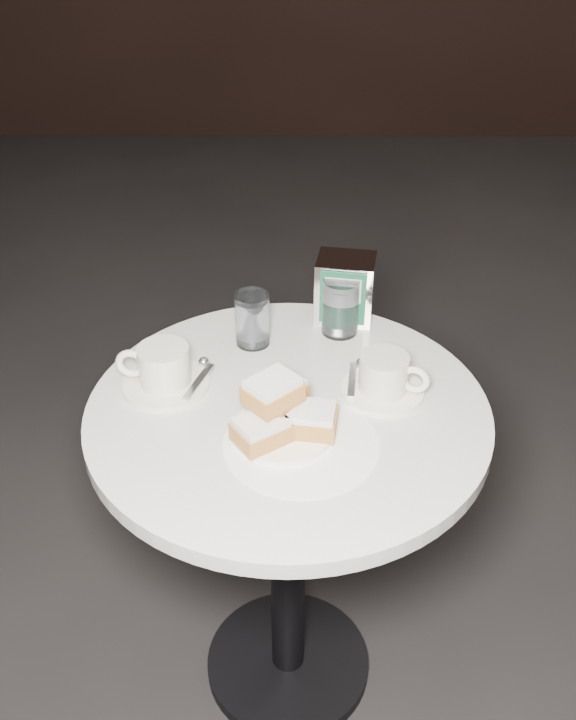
{
  "coord_description": "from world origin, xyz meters",
  "views": [
    {
      "loc": [
        0.0,
        -1.09,
        1.6
      ],
      "look_at": [
        0.0,
        0.02,
        0.83
      ],
      "focal_mm": 40.0,
      "sensor_mm": 36.0,
      "label": 1
    }
  ],
  "objects_px": {
    "water_glass_left": "(252,320)",
    "coffee_cup_left": "(164,370)",
    "cafe_table": "(288,490)",
    "beignet_plate": "(281,415)",
    "coffee_cup_right": "(384,378)",
    "napkin_dispenser": "(345,288)",
    "water_glass_right": "(340,307)"
  },
  "relations": [
    {
      "from": "napkin_dispenser",
      "to": "water_glass_right",
      "type": "bearing_deg",
      "value": -92.72
    },
    {
      "from": "coffee_cup_left",
      "to": "beignet_plate",
      "type": "bearing_deg",
      "value": -28.28
    },
    {
      "from": "beignet_plate",
      "to": "water_glass_right",
      "type": "relative_size",
      "value": 1.83
    },
    {
      "from": "beignet_plate",
      "to": "water_glass_right",
      "type": "bearing_deg",
      "value": 70.5
    },
    {
      "from": "beignet_plate",
      "to": "coffee_cup_right",
      "type": "xyz_separation_m",
      "value": [
        0.18,
        0.11,
        -0.01
      ]
    },
    {
      "from": "water_glass_right",
      "to": "coffee_cup_right",
      "type": "bearing_deg",
      "value": -71.38
    },
    {
      "from": "cafe_table",
      "to": "water_glass_right",
      "type": "height_order",
      "value": "water_glass_right"
    },
    {
      "from": "coffee_cup_left",
      "to": "water_glass_right",
      "type": "height_order",
      "value": "water_glass_right"
    },
    {
      "from": "water_glass_left",
      "to": "coffee_cup_right",
      "type": "bearing_deg",
      "value": -34.11
    },
    {
      "from": "cafe_table",
      "to": "coffee_cup_left",
      "type": "height_order",
      "value": "coffee_cup_left"
    },
    {
      "from": "coffee_cup_left",
      "to": "coffee_cup_right",
      "type": "relative_size",
      "value": 0.89
    },
    {
      "from": "water_glass_left",
      "to": "water_glass_right",
      "type": "height_order",
      "value": "water_glass_right"
    },
    {
      "from": "water_glass_left",
      "to": "napkin_dispenser",
      "type": "bearing_deg",
      "value": 27.71
    },
    {
      "from": "beignet_plate",
      "to": "napkin_dispenser",
      "type": "xyz_separation_m",
      "value": [
        0.12,
        0.37,
        0.03
      ]
    },
    {
      "from": "water_glass_right",
      "to": "water_glass_left",
      "type": "bearing_deg",
      "value": -166.58
    },
    {
      "from": "coffee_cup_right",
      "to": "napkin_dispenser",
      "type": "bearing_deg",
      "value": 123.8
    },
    {
      "from": "cafe_table",
      "to": "beignet_plate",
      "type": "bearing_deg",
      "value": -98.22
    },
    {
      "from": "napkin_dispenser",
      "to": "coffee_cup_left",
      "type": "bearing_deg",
      "value": -135.32
    },
    {
      "from": "coffee_cup_right",
      "to": "napkin_dispenser",
      "type": "distance_m",
      "value": 0.26
    },
    {
      "from": "coffee_cup_right",
      "to": "water_glass_left",
      "type": "distance_m",
      "value": 0.29
    },
    {
      "from": "coffee_cup_right",
      "to": "napkin_dispenser",
      "type": "xyz_separation_m",
      "value": [
        -0.06,
        0.25,
        0.03
      ]
    },
    {
      "from": "cafe_table",
      "to": "napkin_dispenser",
      "type": "xyz_separation_m",
      "value": [
        0.11,
        0.3,
        0.26
      ]
    },
    {
      "from": "beignet_plate",
      "to": "water_glass_right",
      "type": "distance_m",
      "value": 0.33
    },
    {
      "from": "coffee_cup_left",
      "to": "napkin_dispenser",
      "type": "xyz_separation_m",
      "value": [
        0.33,
        0.24,
        0.03
      ]
    },
    {
      "from": "cafe_table",
      "to": "beignet_plate",
      "type": "height_order",
      "value": "beignet_plate"
    },
    {
      "from": "cafe_table",
      "to": "coffee_cup_left",
      "type": "bearing_deg",
      "value": 164.56
    },
    {
      "from": "cafe_table",
      "to": "coffee_cup_left",
      "type": "distance_m",
      "value": 0.33
    },
    {
      "from": "coffee_cup_right",
      "to": "napkin_dispenser",
      "type": "relative_size",
      "value": 1.45
    },
    {
      "from": "beignet_plate",
      "to": "coffee_cup_right",
      "type": "height_order",
      "value": "beignet_plate"
    },
    {
      "from": "water_glass_left",
      "to": "coffee_cup_left",
      "type": "bearing_deg",
      "value": -137.2
    },
    {
      "from": "water_glass_left",
      "to": "water_glass_right",
      "type": "bearing_deg",
      "value": 13.42
    },
    {
      "from": "water_glass_right",
      "to": "napkin_dispenser",
      "type": "xyz_separation_m",
      "value": [
        0.01,
        0.05,
        0.01
      ]
    }
  ]
}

